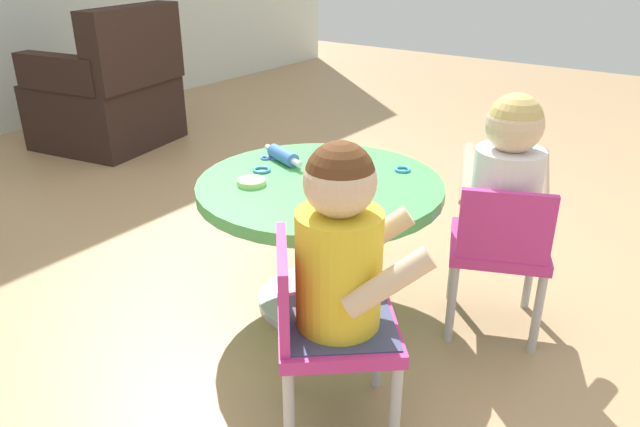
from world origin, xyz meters
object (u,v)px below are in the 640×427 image
object	(u,v)px
rolling_pin	(283,155)
seated_child_left	(341,246)
seated_child_right	(507,176)
craft_scissors	(271,156)
child_chair_right	(499,248)
armchair_dark	(110,96)
craft_table	(320,215)
child_chair_left	(324,327)

from	to	relation	value
rolling_pin	seated_child_left	bearing A→B (deg)	-130.68
seated_child_right	craft_scissors	world-z (taller)	seated_child_right
child_chair_right	craft_scissors	size ratio (longest dim) A/B	3.85
seated_child_right	armchair_dark	bearing A→B (deg)	79.55
craft_table	rolling_pin	size ratio (longest dim) A/B	3.64
armchair_dark	craft_table	bearing A→B (deg)	-108.83
child_chair_left	child_chair_right	xyz separation A→B (m)	(0.67, -0.20, 0.00)
craft_table	rolling_pin	xyz separation A→B (m)	(0.07, 0.22, 0.15)
seated_child_left	armchair_dark	size ratio (longest dim) A/B	0.60
seated_child_left	rolling_pin	xyz separation A→B (m)	(0.52, 0.60, -0.04)
craft_table	seated_child_left	size ratio (longest dim) A/B	1.60
craft_table	armchair_dark	xyz separation A→B (m)	(0.73, 2.15, -0.04)
child_chair_left	craft_table	bearing A→B (deg)	37.07
rolling_pin	child_chair_right	bearing A→B (deg)	-80.57
seated_child_left	child_chair_right	world-z (taller)	seated_child_left
child_chair_left	rolling_pin	distance (m)	0.81
child_chair_left	armchair_dark	size ratio (longest dim) A/B	0.63
armchair_dark	rolling_pin	world-z (taller)	armchair_dark
child_chair_right	rolling_pin	xyz separation A→B (m)	(-0.13, 0.77, 0.19)
seated_child_right	rolling_pin	bearing A→B (deg)	102.31
rolling_pin	craft_scissors	xyz separation A→B (m)	(0.02, 0.07, -0.02)
child_chair_left	craft_scissors	bearing A→B (deg)	48.82
craft_table	armchair_dark	distance (m)	2.27
child_chair_left	seated_child_left	world-z (taller)	seated_child_left
craft_scissors	seated_child_right	bearing A→B (deg)	-80.24
rolling_pin	seated_child_right	bearing A→B (deg)	-77.69
craft_table	child_chair_left	world-z (taller)	child_chair_left
child_chair_left	child_chair_right	size ratio (longest dim) A/B	1.00
child_chair_right	craft_scissors	bearing A→B (deg)	97.14
child_chair_right	craft_scissors	distance (m)	0.87
child_chair_right	seated_child_right	distance (m)	0.23
armchair_dark	craft_scissors	world-z (taller)	armchair_dark
seated_child_right	craft_scissors	bearing A→B (deg)	99.76
seated_child_right	rolling_pin	size ratio (longest dim) A/B	2.28
rolling_pin	craft_scissors	bearing A→B (deg)	73.57
craft_table	rolling_pin	distance (m)	0.27
child_chair_left	rolling_pin	xyz separation A→B (m)	(0.54, 0.57, 0.19)
child_chair_left	seated_child_right	world-z (taller)	seated_child_right
child_chair_left	seated_child_right	distance (m)	0.76
craft_table	seated_child_right	bearing A→B (deg)	-66.15
child_chair_right	seated_child_right	xyz separation A→B (m)	(0.04, 0.02, 0.23)
craft_table	craft_scissors	world-z (taller)	craft_scissors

